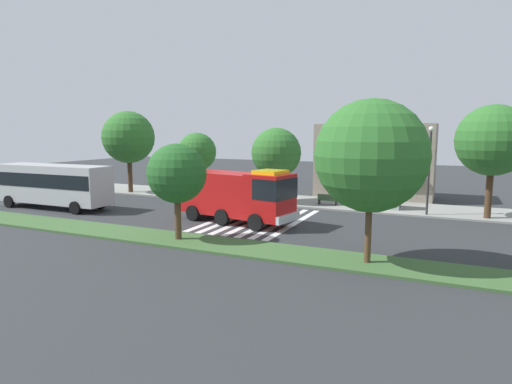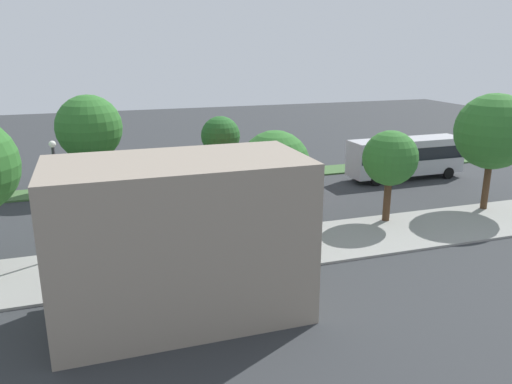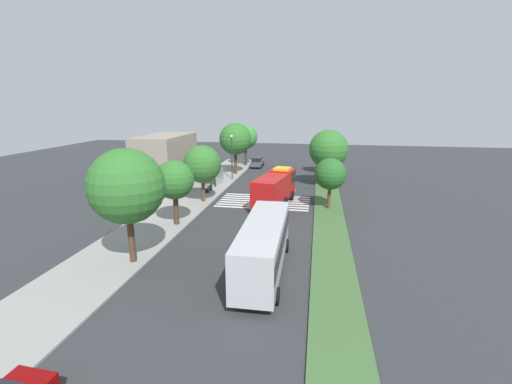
# 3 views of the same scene
# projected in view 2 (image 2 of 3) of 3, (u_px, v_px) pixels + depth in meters

# --- Properties ---
(ground_plane) EXTENTS (120.00, 120.00, 0.00)m
(ground_plane) POSITION_uv_depth(u_px,v_px,m) (243.00, 204.00, 37.27)
(ground_plane) COLOR #2D3033
(sidewalk) EXTENTS (60.00, 5.90, 0.14)m
(sidewalk) POSITION_uv_depth(u_px,v_px,m) (287.00, 246.00, 29.30)
(sidewalk) COLOR gray
(sidewalk) RESTS_ON ground_plane
(median_strip) EXTENTS (60.00, 3.00, 0.14)m
(median_strip) POSITION_uv_depth(u_px,v_px,m) (219.00, 179.00, 43.89)
(median_strip) COLOR #3D6033
(median_strip) RESTS_ON ground_plane
(crosswalk) EXTENTS (5.85, 10.41, 0.01)m
(crosswalk) POSITION_uv_depth(u_px,v_px,m) (224.00, 206.00, 36.82)
(crosswalk) COLOR silver
(crosswalk) RESTS_ON ground_plane
(fire_truck) EXTENTS (8.90, 4.11, 3.75)m
(fire_truck) POSITION_uv_depth(u_px,v_px,m) (229.00, 174.00, 37.82)
(fire_truck) COLOR #B71414
(fire_truck) RESTS_ON ground_plane
(transit_bus) EXTENTS (10.45, 2.97, 3.54)m
(transit_bus) POSITION_uv_depth(u_px,v_px,m) (406.00, 155.00, 43.80)
(transit_bus) COLOR #B2B2B7
(transit_bus) RESTS_ON ground_plane
(bus_stop_shelter) EXTENTS (3.50, 1.40, 2.46)m
(bus_stop_shelter) POSITION_uv_depth(u_px,v_px,m) (135.00, 225.00, 27.34)
(bus_stop_shelter) COLOR #4C4C51
(bus_stop_shelter) RESTS_ON sidewalk
(bench_near_shelter) EXTENTS (1.60, 0.50, 0.90)m
(bench_near_shelter) POSITION_uv_depth(u_px,v_px,m) (208.00, 239.00, 28.95)
(bench_near_shelter) COLOR #2D472D
(bench_near_shelter) RESTS_ON sidewalk
(street_lamp) EXTENTS (0.36, 0.36, 6.43)m
(street_lamp) POSITION_uv_depth(u_px,v_px,m) (58.00, 190.00, 26.66)
(street_lamp) COLOR #2D2D30
(street_lamp) RESTS_ON sidewalk
(storefront_building) EXTENTS (10.52, 6.06, 6.90)m
(storefront_building) POSITION_uv_depth(u_px,v_px,m) (180.00, 240.00, 21.13)
(storefront_building) COLOR gray
(storefront_building) RESTS_ON ground_plane
(sidewalk_tree_far_west) EXTENTS (5.18, 5.18, 8.10)m
(sidewalk_tree_far_west) POSITION_uv_depth(u_px,v_px,m) (493.00, 132.00, 34.32)
(sidewalk_tree_far_west) COLOR #47301E
(sidewalk_tree_far_west) RESTS_ON sidewalk
(sidewalk_tree_west) EXTENTS (3.55, 3.55, 5.99)m
(sidewalk_tree_west) POSITION_uv_depth(u_px,v_px,m) (390.00, 159.00, 32.26)
(sidewalk_tree_west) COLOR #47301E
(sidewalk_tree_west) RESTS_ON sidewalk
(sidewalk_tree_center) EXTENTS (4.23, 4.23, 6.40)m
(sidewalk_tree_center) POSITION_uv_depth(u_px,v_px,m) (275.00, 166.00, 29.84)
(sidewalk_tree_center) COLOR #513823
(sidewalk_tree_center) RESTS_ON sidewalk
(median_tree_far_west) EXTENTS (3.34, 3.34, 5.41)m
(median_tree_far_west) POSITION_uv_depth(u_px,v_px,m) (221.00, 136.00, 42.90)
(median_tree_far_west) COLOR #513823
(median_tree_far_west) RESTS_ON median_strip
(median_tree_west) EXTENTS (5.13, 5.13, 7.53)m
(median_tree_west) POSITION_uv_depth(u_px,v_px,m) (89.00, 128.00, 39.35)
(median_tree_west) COLOR #513823
(median_tree_west) RESTS_ON median_strip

